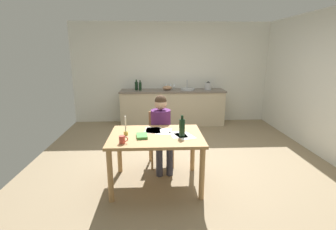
% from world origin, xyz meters
% --- Properties ---
extents(ground_plane, '(5.20, 5.20, 0.04)m').
position_xyz_m(ground_plane, '(0.00, 0.00, -0.02)').
color(ground_plane, '#937F60').
extents(wall_back, '(5.20, 0.12, 2.60)m').
position_xyz_m(wall_back, '(0.00, 2.60, 1.30)').
color(wall_back, silver).
rests_on(wall_back, ground).
extents(wall_right, '(0.12, 5.20, 2.60)m').
position_xyz_m(wall_right, '(2.60, 0.00, 1.30)').
color(wall_right, silver).
rests_on(wall_right, ground).
extents(kitchen_counter, '(2.67, 0.64, 0.90)m').
position_xyz_m(kitchen_counter, '(0.00, 2.24, 0.45)').
color(kitchen_counter, beige).
rests_on(kitchen_counter, ground).
extents(dining_table, '(1.28, 0.94, 0.75)m').
position_xyz_m(dining_table, '(-0.43, -0.85, 0.64)').
color(dining_table, tan).
rests_on(dining_table, ground).
extents(chair_at_table, '(0.44, 0.44, 0.89)m').
position_xyz_m(chair_at_table, '(-0.36, -0.14, 0.50)').
color(chair_at_table, tan).
rests_on(chair_at_table, ground).
extents(person_seated, '(0.37, 0.61, 1.19)m').
position_xyz_m(person_seated, '(-0.34, -0.29, 0.68)').
color(person_seated, '#592666').
rests_on(person_seated, ground).
extents(coffee_mug, '(0.11, 0.07, 0.10)m').
position_xyz_m(coffee_mug, '(-0.85, -1.16, 0.80)').
color(coffee_mug, '#D84C3F').
rests_on(coffee_mug, dining_table).
extents(candlestick, '(0.06, 0.06, 0.27)m').
position_xyz_m(candlestick, '(-0.85, -0.84, 0.82)').
color(candlestick, gold).
rests_on(candlestick, dining_table).
extents(book_magazine, '(0.17, 0.24, 0.03)m').
position_xyz_m(book_magazine, '(-0.62, -0.94, 0.76)').
color(book_magazine, '#4B9844').
rests_on(book_magazine, dining_table).
extents(paper_letter, '(0.26, 0.33, 0.00)m').
position_xyz_m(paper_letter, '(-0.48, -0.64, 0.75)').
color(paper_letter, white).
rests_on(paper_letter, dining_table).
extents(paper_bill, '(0.22, 0.30, 0.00)m').
position_xyz_m(paper_bill, '(-0.48, -0.64, 0.75)').
color(paper_bill, white).
rests_on(paper_bill, dining_table).
extents(paper_envelope, '(0.25, 0.32, 0.00)m').
position_xyz_m(paper_envelope, '(-0.12, -0.86, 0.75)').
color(paper_envelope, white).
rests_on(paper_envelope, dining_table).
extents(paper_receipt, '(0.26, 0.33, 0.00)m').
position_xyz_m(paper_receipt, '(-0.32, -0.70, 0.75)').
color(paper_receipt, white).
rests_on(paper_receipt, dining_table).
extents(paper_notice, '(0.30, 0.35, 0.00)m').
position_xyz_m(paper_notice, '(-0.04, -0.92, 0.75)').
color(paper_notice, white).
rests_on(paper_notice, dining_table).
extents(wine_bottle_on_table, '(0.08, 0.08, 0.29)m').
position_xyz_m(wine_bottle_on_table, '(-0.08, -0.93, 0.87)').
color(wine_bottle_on_table, black).
rests_on(wine_bottle_on_table, dining_table).
extents(sink_unit, '(0.36, 0.36, 0.24)m').
position_xyz_m(sink_unit, '(0.39, 2.24, 0.92)').
color(sink_unit, '#B2B7BC').
rests_on(sink_unit, kitchen_counter).
extents(bottle_oil, '(0.08, 0.08, 0.27)m').
position_xyz_m(bottle_oil, '(-0.92, 2.28, 1.01)').
color(bottle_oil, black).
rests_on(bottle_oil, kitchen_counter).
extents(bottle_vinegar, '(0.07, 0.07, 0.26)m').
position_xyz_m(bottle_vinegar, '(-0.82, 2.21, 1.01)').
color(bottle_vinegar, black).
rests_on(bottle_vinegar, kitchen_counter).
extents(mixing_bowl, '(0.24, 0.24, 0.11)m').
position_xyz_m(mixing_bowl, '(-0.13, 2.26, 0.95)').
color(mixing_bowl, tan).
rests_on(mixing_bowl, kitchen_counter).
extents(stovetop_kettle, '(0.18, 0.18, 0.22)m').
position_xyz_m(stovetop_kettle, '(0.92, 2.24, 1.00)').
color(stovetop_kettle, '#B7BABF').
rests_on(stovetop_kettle, kitchen_counter).
extents(wine_glass_near_sink, '(0.07, 0.07, 0.15)m').
position_xyz_m(wine_glass_near_sink, '(0.05, 2.39, 1.01)').
color(wine_glass_near_sink, silver).
rests_on(wine_glass_near_sink, kitchen_counter).
extents(wine_glass_by_kettle, '(0.07, 0.07, 0.15)m').
position_xyz_m(wine_glass_by_kettle, '(-0.04, 2.39, 1.01)').
color(wine_glass_by_kettle, silver).
rests_on(wine_glass_by_kettle, kitchen_counter).
extents(wine_glass_back_left, '(0.07, 0.07, 0.15)m').
position_xyz_m(wine_glass_back_left, '(-0.16, 2.39, 1.01)').
color(wine_glass_back_left, silver).
rests_on(wine_glass_back_left, kitchen_counter).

